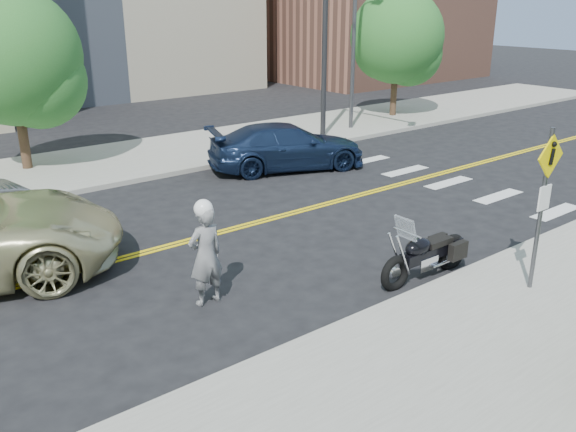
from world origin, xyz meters
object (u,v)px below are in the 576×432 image
Objects in this scene: pedestrian_sign at (544,194)px; motorcyclist at (206,253)px; motorcycle at (427,244)px; parked_car_blue at (287,147)px.

pedestrian_sign reaches higher than motorcyclist.
pedestrian_sign is 2.32m from motorcycle.
motorcyclist is at bearing 156.93° from motorcycle.
motorcyclist reaches higher than motorcycle.
motorcyclist is 4.31m from motorcycle.
motorcyclist is 9.36m from parked_car_blue.
parked_car_blue is at bearing -138.66° from motorcyclist.
motorcycle is at bearing 154.57° from motorcyclist.
parked_car_blue is at bearing 78.36° from pedestrian_sign.
pedestrian_sign is 10.09m from parked_car_blue.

